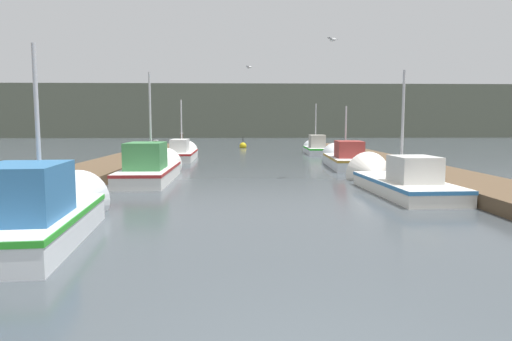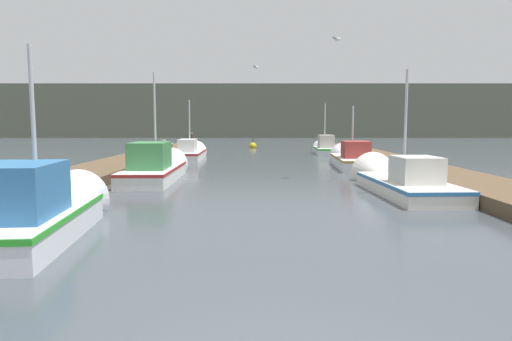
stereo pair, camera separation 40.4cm
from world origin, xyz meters
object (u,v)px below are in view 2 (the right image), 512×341
at_px(fishing_boat_2, 159,167).
at_px(seagull_1, 257,67).
at_px(fishing_boat_5, 325,148).
at_px(seagull_lead, 339,39).
at_px(fishing_boat_0, 43,210).
at_px(fishing_boat_3, 352,158).
at_px(channel_buoy, 254,146).
at_px(fishing_boat_4, 192,153).
at_px(mooring_piling_1, 172,151).
at_px(fishing_boat_1, 397,180).
at_px(mooring_piling_2, 165,151).
at_px(mooring_piling_0, 193,141).

distance_m(fishing_boat_2, seagull_1, 8.81).
xyz_separation_m(fishing_boat_5, seagull_lead, (-1.75, -14.51, 4.85)).
height_order(fishing_boat_0, fishing_boat_3, fishing_boat_0).
height_order(fishing_boat_5, channel_buoy, fishing_boat_5).
bearing_deg(channel_buoy, seagull_1, -88.96).
xyz_separation_m(fishing_boat_4, mooring_piling_1, (-1.19, -0.05, 0.10)).
xyz_separation_m(fishing_boat_3, mooring_piling_1, (-9.80, 4.58, 0.09)).
bearing_deg(fishing_boat_1, fishing_boat_3, 86.01).
relative_size(mooring_piling_1, seagull_1, 1.74).
relative_size(fishing_boat_5, mooring_piling_2, 4.04).
xyz_separation_m(fishing_boat_3, mooring_piling_0, (-9.93, 14.50, 0.28)).
bearing_deg(fishing_boat_4, fishing_boat_3, -29.48).
relative_size(mooring_piling_2, channel_buoy, 1.12).
height_order(fishing_boat_5, seagull_1, seagull_1).
xyz_separation_m(mooring_piling_1, mooring_piling_2, (0.15, -2.75, 0.15)).
relative_size(fishing_boat_5, mooring_piling_1, 5.28).
bearing_deg(mooring_piling_1, fishing_boat_2, -82.33).
height_order(fishing_boat_5, mooring_piling_1, fishing_boat_5).
xyz_separation_m(fishing_boat_1, seagull_lead, (-1.44, 2.98, 4.93)).
distance_m(channel_buoy, seagull_lead, 22.44).
bearing_deg(mooring_piling_1, fishing_boat_5, 25.93).
bearing_deg(mooring_piling_0, seagull_1, -68.15).
distance_m(mooring_piling_1, seagull_lead, 13.53).
bearing_deg(fishing_boat_3, fishing_boat_4, 155.06).
height_order(fishing_boat_2, channel_buoy, fishing_boat_2).
bearing_deg(fishing_boat_0, fishing_boat_4, 83.81).
height_order(fishing_boat_0, mooring_piling_2, fishing_boat_0).
distance_m(fishing_boat_4, seagull_lead, 12.93).
relative_size(fishing_boat_1, fishing_boat_5, 1.20).
xyz_separation_m(channel_buoy, seagull_lead, (3.31, -21.60, 5.08)).
distance_m(fishing_boat_0, fishing_boat_3, 16.50).
bearing_deg(channel_buoy, fishing_boat_0, -97.23).
bearing_deg(mooring_piling_2, seagull_lead, -40.98).
bearing_deg(mooring_piling_2, channel_buoy, 72.27).
relative_size(fishing_boat_4, fishing_boat_5, 1.20).
bearing_deg(fishing_boat_2, mooring_piling_2, 98.52).
bearing_deg(channel_buoy, mooring_piling_2, -107.73).
bearing_deg(fishing_boat_2, fishing_boat_5, 58.25).
distance_m(fishing_boat_4, mooring_piling_2, 3.00).
bearing_deg(mooring_piling_0, mooring_piling_1, -89.27).
bearing_deg(fishing_boat_4, fishing_boat_0, -91.85).
bearing_deg(fishing_boat_0, mooring_piling_1, 87.48).
distance_m(mooring_piling_1, channel_buoy, 12.85).
xyz_separation_m(fishing_boat_1, fishing_boat_2, (-8.29, 3.06, 0.12)).
distance_m(fishing_boat_4, fishing_boat_5, 9.92).
bearing_deg(fishing_boat_2, fishing_boat_1, -21.22).
bearing_deg(fishing_boat_5, fishing_boat_3, -88.39).
height_order(mooring_piling_1, seagull_lead, seagull_lead).
height_order(fishing_boat_3, seagull_1, seagull_1).
bearing_deg(fishing_boat_2, mooring_piling_1, 96.71).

